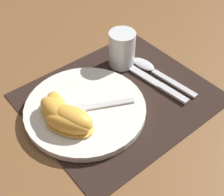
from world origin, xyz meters
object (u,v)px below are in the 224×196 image
(plate, at_px, (85,109))
(knife, at_px, (155,82))
(spoon, at_px, (151,69))
(citrus_wedge_2, at_px, (72,119))
(juice_glass, at_px, (122,51))
(fork, at_px, (88,108))
(citrus_wedge_0, at_px, (57,109))
(citrus_wedge_3, at_px, (67,125))
(citrus_wedge_1, at_px, (59,115))

(plate, height_order, knife, plate)
(spoon, height_order, citrus_wedge_2, citrus_wedge_2)
(spoon, bearing_deg, knife, -124.38)
(plate, bearing_deg, juice_glass, 24.19)
(fork, relative_size, citrus_wedge_0, 1.46)
(fork, relative_size, citrus_wedge_2, 1.47)
(citrus_wedge_2, bearing_deg, citrus_wedge_0, 98.40)
(plate, distance_m, spoon, 0.21)
(citrus_wedge_3, bearing_deg, knife, 0.01)
(fork, height_order, citrus_wedge_2, citrus_wedge_2)
(citrus_wedge_3, bearing_deg, citrus_wedge_1, 87.54)
(spoon, xyz_separation_m, fork, (-0.21, -0.02, 0.01))
(spoon, relative_size, citrus_wedge_1, 1.61)
(citrus_wedge_3, bearing_deg, spoon, 8.15)
(spoon, bearing_deg, citrus_wedge_1, -178.57)
(knife, distance_m, fork, 0.18)
(citrus_wedge_0, bearing_deg, knife, -11.77)
(juice_glass, xyz_separation_m, spoon, (0.04, -0.07, -0.04))
(juice_glass, height_order, citrus_wedge_3, juice_glass)
(juice_glass, bearing_deg, citrus_wedge_1, -162.13)
(knife, xyz_separation_m, fork, (-0.18, 0.02, 0.02))
(knife, relative_size, spoon, 1.03)
(knife, height_order, citrus_wedge_2, citrus_wedge_2)
(knife, bearing_deg, fork, 173.07)
(knife, relative_size, citrus_wedge_3, 1.93)
(plate, distance_m, citrus_wedge_0, 0.07)
(juice_glass, distance_m, knife, 0.12)
(plate, height_order, juice_glass, juice_glass)
(spoon, distance_m, citrus_wedge_1, 0.28)
(knife, distance_m, citrus_wedge_1, 0.25)
(fork, xyz_separation_m, citrus_wedge_2, (-0.05, -0.02, 0.02))
(juice_glass, bearing_deg, fork, -152.94)
(citrus_wedge_1, relative_size, citrus_wedge_3, 1.16)
(spoon, distance_m, citrus_wedge_2, 0.27)
(spoon, bearing_deg, juice_glass, 120.09)
(fork, distance_m, citrus_wedge_3, 0.07)
(juice_glass, distance_m, citrus_wedge_1, 0.25)
(plate, height_order, citrus_wedge_3, citrus_wedge_3)
(plate, xyz_separation_m, citrus_wedge_1, (-0.06, 0.00, 0.03))
(juice_glass, relative_size, spoon, 0.47)
(citrus_wedge_3, bearing_deg, plate, 25.84)
(citrus_wedge_1, bearing_deg, spoon, 1.43)
(fork, relative_size, citrus_wedge_3, 1.59)
(plate, relative_size, juice_glass, 2.88)
(juice_glass, xyz_separation_m, knife, (0.01, -0.11, -0.04))
(spoon, distance_m, citrus_wedge_0, 0.27)
(plate, xyz_separation_m, citrus_wedge_3, (-0.06, -0.03, 0.02))
(citrus_wedge_1, height_order, citrus_wedge_2, citrus_wedge_2)
(fork, xyz_separation_m, citrus_wedge_3, (-0.07, -0.02, 0.01))
(spoon, height_order, citrus_wedge_0, citrus_wedge_0)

